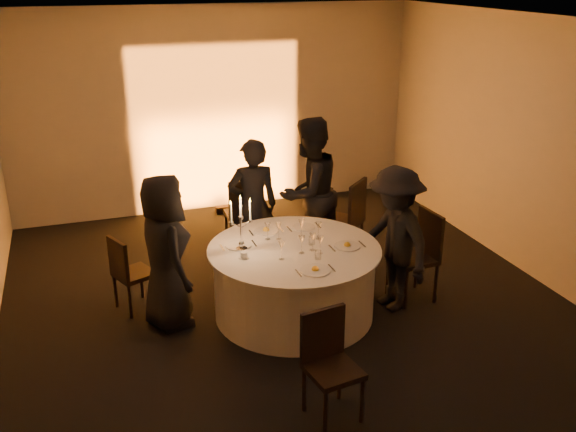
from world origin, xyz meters
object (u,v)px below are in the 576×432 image
object	(u,v)px
chair_back_right	(348,216)
chair_front	(329,358)
guest_left	(165,252)
coffee_cup	(244,255)
banquet_table	(294,281)
candelabra	(241,231)
chair_right	(420,250)
guest_back_left	(253,206)
guest_back_right	(309,192)
chair_left	(128,270)
chair_back_left	(244,211)
guest_right	(394,239)

from	to	relation	value
chair_back_right	chair_front	world-z (taller)	chair_back_right
guest_left	coffee_cup	xyz separation A→B (m)	(0.73, -0.30, -0.01)
banquet_table	candelabra	bearing A→B (deg)	165.87
chair_front	candelabra	xyz separation A→B (m)	(-0.25, 1.75, 0.46)
banquet_table	chair_right	xyz separation A→B (m)	(1.44, -0.09, 0.19)
chair_right	chair_front	bearing A→B (deg)	-51.99
guest_back_left	guest_back_right	distance (m)	0.71
guest_left	candelabra	size ratio (longest dim) A/B	2.72
banquet_table	candelabra	distance (m)	0.80
chair_left	chair_right	world-z (taller)	chair_right
chair_back_right	candelabra	xyz separation A→B (m)	(-1.60, -0.92, 0.37)
chair_back_left	chair_front	size ratio (longest dim) A/B	1.09
chair_front	guest_back_left	distance (m)	2.83
coffee_cup	candelabra	xyz separation A→B (m)	(0.03, 0.20, 0.18)
guest_right	banquet_table	bearing A→B (deg)	-109.38
chair_back_left	guest_back_left	bearing A→B (deg)	88.48
chair_back_left	guest_back_right	bearing A→B (deg)	142.14
banquet_table	chair_back_right	size ratio (longest dim) A/B	1.69
chair_back_left	guest_back_right	xyz separation A→B (m)	(0.67, -0.56, 0.36)
chair_back_left	chair_right	xyz separation A→B (m)	(1.50, -1.82, 0.00)
banquet_table	guest_back_left	bearing A→B (deg)	95.00
coffee_cup	chair_left	bearing A→B (deg)	146.77
banquet_table	guest_back_right	distance (m)	1.42
chair_right	chair_front	world-z (taller)	chair_right
guest_left	guest_right	size ratio (longest dim) A/B	1.02
chair_left	chair_back_right	bearing A→B (deg)	-104.72
banquet_table	chair_back_right	distance (m)	1.51
chair_left	chair_right	bearing A→B (deg)	-126.53
chair_right	chair_back_left	bearing A→B (deg)	-144.34
chair_front	guest_left	distance (m)	2.14
chair_back_left	guest_back_right	distance (m)	0.94
banquet_table	guest_back_left	distance (m)	1.27
chair_front	candelabra	size ratio (longest dim) A/B	1.54
guest_back_left	coffee_cup	world-z (taller)	guest_back_left
banquet_table	chair_left	world-z (taller)	chair_left
guest_back_left	guest_right	xyz separation A→B (m)	(1.16, -1.37, -0.03)
chair_front	chair_back_left	bearing A→B (deg)	77.87
guest_left	candelabra	world-z (taller)	guest_left
chair_left	guest_left	bearing A→B (deg)	-162.29
banquet_table	chair_front	world-z (taller)	chair_front
chair_front	guest_back_left	bearing A→B (deg)	77.91
chair_back_right	candelabra	world-z (taller)	candelabra
guest_back_left	chair_back_right	bearing A→B (deg)	178.31
chair_back_left	guest_back_left	xyz separation A→B (m)	(-0.03, -0.55, 0.26)
chair_right	guest_right	size ratio (longest dim) A/B	0.64
guest_back_right	guest_right	distance (m)	1.44
chair_back_right	chair_right	distance (m)	1.19
banquet_table	chair_back_left	bearing A→B (deg)	92.29
chair_right	guest_back_right	xyz separation A→B (m)	(-0.84, 1.26, 0.35)
coffee_cup	chair_front	bearing A→B (deg)	-79.63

